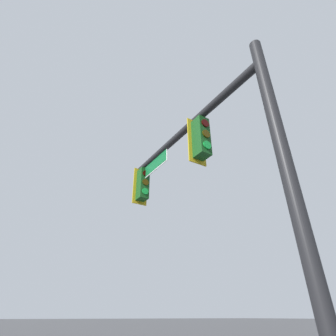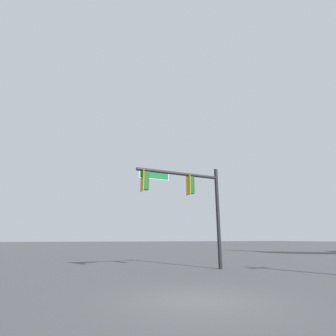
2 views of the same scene
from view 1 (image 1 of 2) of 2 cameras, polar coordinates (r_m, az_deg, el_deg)
signal_pole_near at (r=6.34m, az=7.06°, el=2.03°), size 5.78×0.69×6.41m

